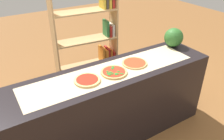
% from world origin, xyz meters
% --- Properties ---
extents(ground_plane, '(12.00, 12.00, 0.00)m').
position_xyz_m(ground_plane, '(0.00, 0.00, 0.00)').
color(ground_plane, brown).
extents(counter, '(2.35, 0.60, 0.91)m').
position_xyz_m(counter, '(0.00, 0.00, 0.45)').
color(counter, black).
rests_on(counter, ground_plane).
extents(parchment_paper, '(1.91, 0.42, 0.00)m').
position_xyz_m(parchment_paper, '(0.00, 0.00, 0.91)').
color(parchment_paper, beige).
rests_on(parchment_paper, counter).
extents(pizza_plain_0, '(0.26, 0.26, 0.02)m').
position_xyz_m(pizza_plain_0, '(-0.30, -0.03, 0.92)').
color(pizza_plain_0, '#DBB26B').
rests_on(pizza_plain_0, parchment_paper).
extents(pizza_spinach_1, '(0.28, 0.28, 0.03)m').
position_xyz_m(pizza_spinach_1, '(-0.00, -0.04, 0.92)').
color(pizza_spinach_1, tan).
rests_on(pizza_spinach_1, parchment_paper).
extents(pizza_plain_2, '(0.28, 0.28, 0.02)m').
position_xyz_m(pizza_plain_2, '(0.30, 0.01, 0.92)').
color(pizza_plain_2, tan).
rests_on(pizza_plain_2, parchment_paper).
extents(watermelon, '(0.24, 0.24, 0.24)m').
position_xyz_m(watermelon, '(1.02, 0.15, 1.03)').
color(watermelon, '#2D6628').
rests_on(watermelon, counter).
extents(bookshelf, '(0.94, 0.37, 1.69)m').
position_xyz_m(bookshelf, '(0.33, 1.05, 0.76)').
color(bookshelf, tan).
rests_on(bookshelf, ground_plane).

